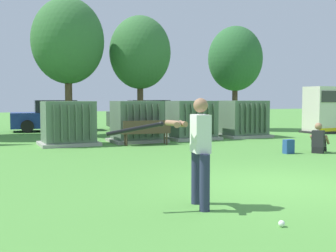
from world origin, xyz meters
name	(u,v)px	position (x,y,z in m)	size (l,w,h in m)	color
ground_plane	(283,185)	(0.00, 0.00, 0.00)	(96.00, 96.00, 0.00)	#51933D
transformer_west	(68,124)	(-2.45, 9.11, 0.79)	(2.10, 1.70, 1.62)	#9E9B93
transformer_mid_west	(137,122)	(0.27, 9.18, 0.79)	(2.10, 1.70, 1.62)	#9E9B93
transformer_mid_east	(192,121)	(2.73, 9.23, 0.79)	(2.10, 1.70, 1.62)	#9E9B93
transformer_east	(244,119)	(5.33, 9.22, 0.79)	(2.10, 1.70, 1.62)	#9E9B93
generator_enclosure	(322,110)	(10.12, 9.49, 1.14)	(1.60, 1.40, 2.30)	#262626
park_bench	(147,131)	(0.18, 7.92, 0.54)	(1.83, 0.58, 0.92)	#4C3828
batter	(197,147)	(-2.42, -0.88, 0.98)	(1.61, 0.76, 1.74)	#282D4C
sports_ball	(282,224)	(-1.86, -2.27, 0.04)	(0.09, 0.09, 0.09)	white
seated_spectator	(319,141)	(4.34, 3.58, 0.38)	(0.78, 0.68, 0.96)	black
backpack	(288,147)	(3.34, 3.84, 0.21)	(0.33, 0.27, 0.44)	#264C8C
tree_center_left	(68,41)	(-1.61, 13.16, 4.32)	(3.30, 3.30, 6.30)	brown
tree_center_right	(140,53)	(1.94, 13.24, 3.96)	(3.02, 3.02, 5.77)	brown
tree_right	(235,59)	(7.35, 13.04, 3.84)	(2.93, 2.93, 5.60)	#4C3828
parked_car_left_of_center	(53,117)	(-1.78, 16.38, 0.75)	(4.33, 2.19, 1.62)	navy
parked_car_right_of_center	(147,116)	(3.18, 15.52, 0.75)	(4.39, 2.33, 1.62)	black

